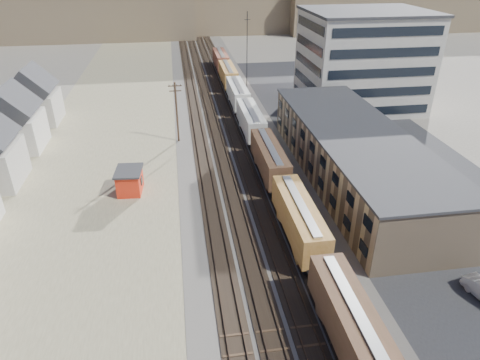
{
  "coord_description": "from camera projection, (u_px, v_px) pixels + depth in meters",
  "views": [
    {
      "loc": [
        -8.3,
        -24.84,
        28.36
      ],
      "look_at": [
        -1.26,
        21.43,
        3.0
      ],
      "focal_mm": 32.0,
      "sensor_mm": 36.0,
      "label": 1
    }
  ],
  "objects": [
    {
      "name": "asphalt_lot",
      "position": [
        369.0,
        147.0,
        69.52
      ],
      "size": [
        26.0,
        120.0,
        0.04
      ],
      "primitive_type": "cube",
      "color": "#232326",
      "rests_on": "ground"
    },
    {
      "name": "ground",
      "position": [
        293.0,
        329.0,
        36.2
      ],
      "size": [
        300.0,
        300.0,
        0.0
      ],
      "primitive_type": "plane",
      "color": "#6B6356",
      "rests_on": "ground"
    },
    {
      "name": "office_tower",
      "position": [
        362.0,
        60.0,
        83.25
      ],
      "size": [
        22.6,
        18.6,
        18.45
      ],
      "color": "#9E998E",
      "rests_on": "ground"
    },
    {
      "name": "rail_tracks",
      "position": [
        221.0,
        121.0,
        79.53
      ],
      "size": [
        11.4,
        200.0,
        0.24
      ],
      "color": "black",
      "rests_on": "ground"
    },
    {
      "name": "utility_pole_north",
      "position": [
        177.0,
        111.0,
        69.06
      ],
      "size": [
        2.2,
        0.32,
        10.0
      ],
      "color": "#382619",
      "rests_on": "ground"
    },
    {
      "name": "maintenance_shed",
      "position": [
        130.0,
        181.0,
        55.95
      ],
      "size": [
        3.66,
        4.57,
        3.18
      ],
      "color": "red",
      "rests_on": "ground"
    },
    {
      "name": "dirt_yard",
      "position": [
        107.0,
        150.0,
        68.32
      ],
      "size": [
        24.0,
        180.0,
        0.03
      ],
      "primitive_type": "cube",
      "color": "#786E52",
      "rests_on": "ground"
    },
    {
      "name": "parked_car_blue",
      "position": [
        349.0,
        103.0,
        86.64
      ],
      "size": [
        6.61,
        5.07,
        1.67
      ],
      "primitive_type": "imported",
      "rotation": [
        0.0,
        0.0,
        1.13
      ],
      "color": "navy",
      "rests_on": "ground"
    },
    {
      "name": "radio_mast",
      "position": [
        247.0,
        59.0,
        84.8
      ],
      "size": [
        1.2,
        0.16,
        18.0
      ],
      "color": "black",
      "rests_on": "ground"
    },
    {
      "name": "warehouse",
      "position": [
        354.0,
        155.0,
        58.17
      ],
      "size": [
        12.4,
        40.4,
        7.25
      ],
      "color": "#9E8363",
      "rests_on": "ground"
    },
    {
      "name": "parked_car_far",
      "position": [
        348.0,
        102.0,
        86.98
      ],
      "size": [
        3.54,
        5.14,
        1.63
      ],
      "primitive_type": "imported",
      "rotation": [
        0.0,
        0.0,
        0.38
      ],
      "color": "white",
      "rests_on": "ground"
    },
    {
      "name": "ballast_bed",
      "position": [
        224.0,
        121.0,
        79.64
      ],
      "size": [
        18.0,
        200.0,
        0.06
      ],
      "primitive_type": "cube",
      "color": "#4C4742",
      "rests_on": "ground"
    },
    {
      "name": "freight_train",
      "position": [
        259.0,
        137.0,
        65.87
      ],
      "size": [
        3.0,
        119.74,
        4.46
      ],
      "color": "black",
      "rests_on": "ground"
    }
  ]
}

